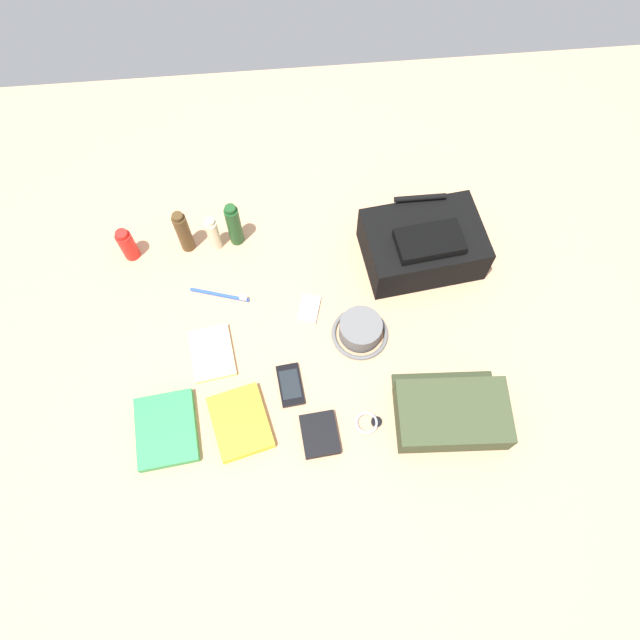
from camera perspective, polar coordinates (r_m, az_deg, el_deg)
The scene contains 16 objects.
ground_plane at distance 1.59m, azimuth -0.00°, elevation -0.80°, with size 2.64×2.02×0.02m, color tan.
backpack at distance 1.66m, azimuth 10.23°, elevation 7.45°, with size 0.35×0.27×0.15m.
toiletry_pouch at distance 1.49m, azimuth 13.01°, elevation -9.06°, with size 0.29×0.22×0.08m.
bucket_hat at distance 1.55m, azimuth 4.06°, elevation -1.04°, with size 0.16×0.16×0.06m.
sunscreen_spray at distance 1.74m, azimuth -18.69°, elevation 7.14°, with size 0.05×0.05×0.11m.
cologne_bottle at distance 1.69m, azimuth -13.49°, elevation 8.54°, with size 0.04×0.04×0.16m.
lotion_bottle at distance 1.69m, azimuth -10.62°, elevation 8.45°, with size 0.04×0.04×0.13m.
shampoo_bottle at distance 1.67m, azimuth -8.59°, elevation 9.37°, with size 0.04×0.04×0.16m.
paperback_novel at distance 1.52m, azimuth -15.10°, elevation -10.55°, with size 0.17×0.20×0.03m.
travel_guidebook at distance 1.49m, azimuth -7.96°, elevation -10.11°, with size 0.17×0.20×0.03m.
cell_phone at distance 1.51m, azimuth -2.99°, elevation -6.50°, with size 0.07×0.12×0.01m.
media_player at distance 1.60m, azimuth -1.07°, elevation 1.10°, with size 0.07×0.10×0.01m.
wristwatch at distance 1.49m, azimuth 4.80°, elevation -10.19°, with size 0.07×0.06×0.01m.
toothbrush at distance 1.64m, azimuth -9.67°, elevation 2.47°, with size 0.17×0.06×0.02m.
wallet at distance 1.47m, azimuth -0.03°, elevation -11.37°, with size 0.09×0.11×0.02m, color black.
notepad at distance 1.57m, azimuth -10.73°, elevation -3.29°, with size 0.11×0.15×0.02m, color beige.
Camera 1 is at (-0.06, -0.66, 1.44)m, focal length 32.02 mm.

